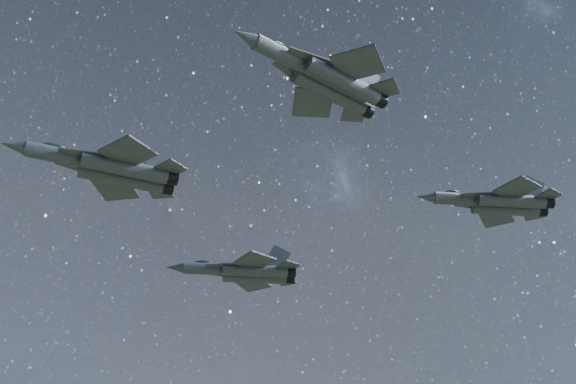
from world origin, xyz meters
name	(u,v)px	position (x,y,z in m)	size (l,w,h in m)	color
jet_lead	(109,168)	(-21.33, 3.05, 143.89)	(19.35, 13.72, 4.92)	#333840
jet_left	(244,272)	(2.23, 23.17, 144.85)	(19.43, 12.96, 4.93)	#333840
jet_right	(325,78)	(-4.95, -16.39, 146.99)	(18.29, 12.57, 4.59)	#333840
jet_slot	(497,202)	(24.88, -5.40, 146.48)	(17.81, 11.92, 4.51)	#333840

